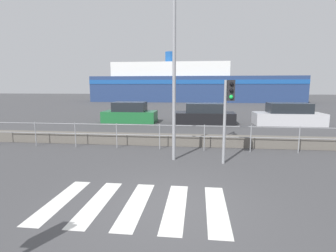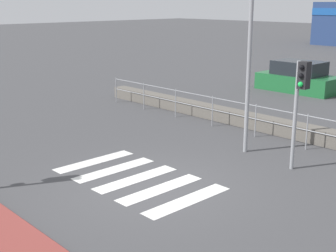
{
  "view_description": "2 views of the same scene",
  "coord_description": "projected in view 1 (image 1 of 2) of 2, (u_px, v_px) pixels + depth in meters",
  "views": [
    {
      "loc": [
        0.66,
        -5.45,
        2.65
      ],
      "look_at": [
        -0.21,
        2.0,
        1.5
      ],
      "focal_mm": 28.0,
      "sensor_mm": 36.0,
      "label": 1
    },
    {
      "loc": [
        7.78,
        -6.9,
        4.28
      ],
      "look_at": [
        -0.6,
        1.0,
        1.2
      ],
      "focal_mm": 50.0,
      "sensor_mm": 36.0,
      "label": 2
    }
  ],
  "objects": [
    {
      "name": "ground_plane",
      "position": [
        167.0,
        206.0,
        5.83
      ],
      "size": [
        160.0,
        160.0,
        0.0
      ],
      "primitive_type": "plane",
      "color": "#424244"
    },
    {
      "name": "parked_car_silver",
      "position": [
        288.0,
        115.0,
        18.0
      ],
      "size": [
        4.53,
        1.88,
        1.5
      ],
      "color": "#BCBCC1",
      "rests_on": "ground_plane"
    },
    {
      "name": "parked_car_black",
      "position": [
        204.0,
        115.0,
        18.65
      ],
      "size": [
        4.25,
        1.84,
        1.43
      ],
      "color": "black",
      "rests_on": "ground_plane"
    },
    {
      "name": "seawall",
      "position": [
        183.0,
        140.0,
        11.76
      ],
      "size": [
        18.55,
        0.55,
        0.48
      ],
      "color": "#605B54",
      "rests_on": "ground_plane"
    },
    {
      "name": "ferry_boat",
      "position": [
        190.0,
        85.0,
        44.64
      ],
      "size": [
        34.62,
        6.55,
        8.32
      ],
      "color": "navy",
      "rests_on": "ground_plane"
    },
    {
      "name": "harbor_fence",
      "position": [
        182.0,
        133.0,
        10.83
      ],
      "size": [
        16.74,
        0.04,
        1.08
      ],
      "color": "gray",
      "rests_on": "ground_plane"
    },
    {
      "name": "parked_car_green",
      "position": [
        130.0,
        114.0,
        19.27
      ],
      "size": [
        3.87,
        1.81,
        1.48
      ],
      "color": "#1E6633",
      "rests_on": "ground_plane"
    },
    {
      "name": "crosswalk",
      "position": [
        136.0,
        204.0,
        5.91
      ],
      "size": [
        4.05,
        2.4,
        0.01
      ],
      "color": "silver",
      "rests_on": "ground_plane"
    },
    {
      "name": "streetlamp",
      "position": [
        174.0,
        45.0,
        8.78
      ],
      "size": [
        0.32,
        0.87,
        6.57
      ],
      "color": "gray",
      "rests_on": "ground_plane"
    },
    {
      "name": "traffic_light_far",
      "position": [
        228.0,
        103.0,
        8.7
      ],
      "size": [
        0.34,
        0.32,
        2.85
      ],
      "color": "gray",
      "rests_on": "ground_plane"
    }
  ]
}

